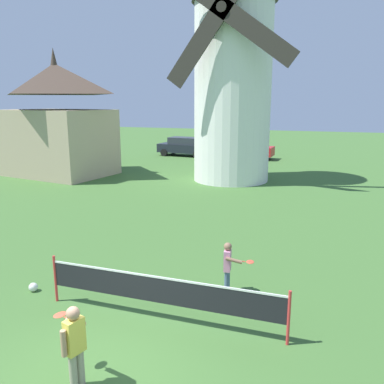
# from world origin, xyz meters

# --- Properties ---
(ground_plane) EXTENTS (120.00, 120.00, 0.00)m
(ground_plane) POSITION_xyz_m (0.00, 0.00, 0.00)
(ground_plane) COLOR #3D662D
(windmill) EXTENTS (7.53, 4.99, 12.66)m
(windmill) POSITION_xyz_m (-1.89, 17.48, 6.19)
(windmill) COLOR white
(windmill) RESTS_ON ground_plane
(tennis_net) EXTENTS (5.26, 0.06, 1.10)m
(tennis_net) POSITION_xyz_m (0.41, 1.95, 0.69)
(tennis_net) COLOR red
(tennis_net) RESTS_ON ground_plane
(player_near) EXTENTS (0.76, 0.72, 1.42)m
(player_near) POSITION_xyz_m (-0.06, -0.34, 0.80)
(player_near) COLOR #9E937F
(player_near) RESTS_ON ground_plane
(player_far) EXTENTS (0.76, 0.45, 1.26)m
(player_far) POSITION_xyz_m (1.43, 3.64, 0.71)
(player_far) COLOR slate
(player_far) RESTS_ON ground_plane
(stray_ball) EXTENTS (0.21, 0.21, 0.21)m
(stray_ball) POSITION_xyz_m (-3.04, 2.16, 0.11)
(stray_ball) COLOR silver
(stray_ball) RESTS_ON ground_plane
(parked_car_black) EXTENTS (4.54, 2.21, 1.56)m
(parked_car_black) POSITION_xyz_m (-8.08, 26.56, 0.81)
(parked_car_black) COLOR #1E232D
(parked_car_black) RESTS_ON ground_plane
(parked_car_red) EXTENTS (4.33, 2.05, 1.56)m
(parked_car_red) POSITION_xyz_m (-2.84, 26.63, 0.81)
(parked_car_red) COLOR red
(parked_car_red) RESTS_ON ground_plane
(chapel) EXTENTS (6.96, 5.57, 7.60)m
(chapel) POSITION_xyz_m (-12.38, 15.79, 3.28)
(chapel) COLOR tan
(chapel) RESTS_ON ground_plane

